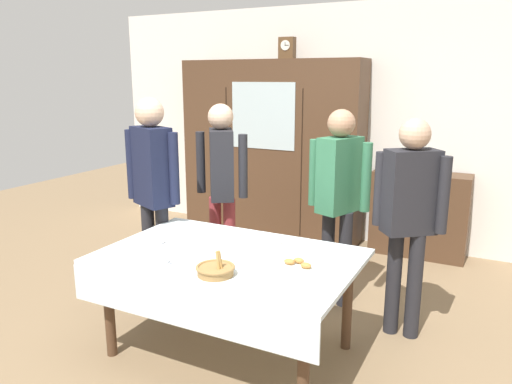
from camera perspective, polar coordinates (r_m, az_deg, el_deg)
The scene contains 21 objects.
ground_plane at distance 3.81m, azimuth -1.43°, elevation -16.64°, with size 12.00×12.00×0.00m, color #846B4C.
back_wall at distance 5.79m, azimuth 11.23°, elevation 7.63°, with size 6.40×0.10×2.70m, color silver.
dining_table at distance 3.34m, azimuth -3.46°, elevation -8.91°, with size 1.71×1.12×0.73m.
wall_cabinet at distance 5.87m, azimuth 1.78°, elevation 4.96°, with size 2.20×0.46×2.09m.
mantel_clock at distance 5.73m, azimuth 3.66°, elevation 16.43°, with size 0.18×0.11×0.24m.
bookshelf_low at distance 5.54m, azimuth 18.51°, elevation -2.48°, with size 0.99×0.35×0.91m.
book_stack at distance 5.43m, azimuth 18.92°, elevation 2.80°, with size 0.16×0.22×0.13m.
tea_cup_center at distance 3.40m, azimuth 7.91°, elevation -6.51°, with size 0.13×0.13×0.06m.
tea_cup_far_right at distance 3.68m, azimuth -2.64°, elevation -4.81°, with size 0.13×0.13×0.06m.
tea_cup_front_edge at distance 3.21m, azimuth -10.98°, elevation -7.84°, with size 0.13×0.13×0.06m.
tea_cup_near_right at distance 3.57m, azimuth -11.42°, elevation -5.63°, with size 0.13×0.13×0.06m.
tea_cup_back_edge at distance 3.52m, azimuth 2.39°, elevation -5.71°, with size 0.13×0.13×0.06m.
bread_basket at distance 3.00m, azimuth -4.74°, elevation -9.02°, with size 0.24×0.24×0.16m.
pastry_plate at distance 3.11m, azimuth 4.84°, elevation -8.62°, with size 0.28×0.28×0.05m.
spoon_front_edge at distance 3.37m, azimuth -12.00°, elevation -7.28°, with size 0.12×0.02×0.01m.
spoon_mid_left at distance 3.51m, azimuth -0.54°, elevation -6.13°, with size 0.12×0.02×0.01m.
spoon_back_edge at distance 3.39m, azimuth -8.62°, elevation -6.99°, with size 0.12×0.02×0.01m.
person_near_right_end at distance 3.65m, azimuth 17.49°, elevation -1.80°, with size 0.52×0.38×1.62m.
person_by_cabinet at distance 4.04m, azimuth 9.64°, elevation 0.34°, with size 0.52×0.41×1.65m.
person_beside_shelf at distance 4.39m, azimuth -4.04°, elevation 1.74°, with size 0.52×0.41×1.67m.
person_behind_table_right at distance 4.11m, azimuth -11.96°, elevation 1.35°, with size 0.52×0.33×1.74m.
Camera 1 is at (1.58, -2.89, 1.90)m, focal length 34.25 mm.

